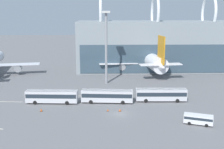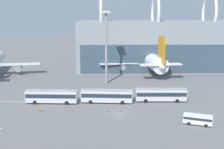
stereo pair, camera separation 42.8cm
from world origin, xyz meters
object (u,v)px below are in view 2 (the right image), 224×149
Objects in this scene: shuttle_bus_0 at (52,96)px; service_van_foreground at (198,119)px; floodlight_mast at (106,41)px; shuttle_bus_2 at (161,94)px; traffic_cone_0 at (41,110)px; traffic_cone_2 at (119,110)px; airliner_at_gate_far at (150,59)px; traffic_cone_1 at (107,110)px; shuttle_bus_1 at (107,95)px.

service_van_foreground is at bearing -20.70° from shuttle_bus_0.
shuttle_bus_2 is at bearing -53.40° from floodlight_mast.
traffic_cone_2 is (18.58, -0.45, -0.07)m from traffic_cone_0.
service_van_foreground is (2.19, -51.31, -3.84)m from airliner_at_gate_far.
shuttle_bus_2 is at bearing 12.88° from traffic_cone_0.
traffic_cone_0 is at bearing -121.18° from floodlight_mast.
floodlight_mast is at bearing 58.82° from traffic_cone_0.
service_van_foreground reaches higher than traffic_cone_2.
traffic_cone_1 is (-18.72, 8.52, -0.97)m from service_van_foreground.
shuttle_bus_2 is at bearing 26.84° from traffic_cone_1.
shuttle_bus_2 is at bearing 32.95° from traffic_cone_2.
traffic_cone_0 is (-1.50, -6.05, -1.59)m from shuttle_bus_0.
shuttle_bus_0 is 14.13m from shuttle_bus_1.
shuttle_bus_2 is 30.58m from traffic_cone_0.
airliner_at_gate_far is at bearing 113.31° from service_van_foreground.
service_van_foreground is at bearing -61.48° from floodlight_mast.
traffic_cone_1 is at bearing -20.43° from shuttle_bus_0.
airliner_at_gate_far is at bearing 68.88° from traffic_cone_1.
shuttle_bus_1 is 7.31m from traffic_cone_2.
shuttle_bus_0 is 15.67m from traffic_cone_1.
shuttle_bus_1 is (14.13, -0.01, 0.00)m from shuttle_bus_0.
shuttle_bus_2 reaches higher than traffic_cone_2.
traffic_cone_1 is (14.24, -6.34, -1.68)m from shuttle_bus_0.
shuttle_bus_2 is 2.15× the size of service_van_foreground.
service_van_foreground is 9.91× the size of traffic_cone_2.
shuttle_bus_0 reaches higher than service_van_foreground.
traffic_cone_2 is at bearing -1.38° from traffic_cone_0.
traffic_cone_0 is at bearing -100.40° from shuttle_bus_0.
airliner_at_gate_far is 2.94× the size of shuttle_bus_1.
floodlight_mast is at bearing 90.23° from traffic_cone_1.
airliner_at_gate_far is 46.12m from traffic_cone_1.
service_van_foreground is 10.45× the size of traffic_cone_1.
airliner_at_gate_far reaches higher than shuttle_bus_0.
traffic_cone_1 is (-16.53, -42.79, -4.81)m from airliner_at_gate_far.
service_van_foreground is at bearing 175.54° from airliner_at_gate_far.
floodlight_mast reaches higher than shuttle_bus_1.
traffic_cone_0 reaches higher than traffic_cone_2.
service_van_foreground is 8.03× the size of traffic_cone_0.
shuttle_bus_1 reaches higher than traffic_cone_2.
shuttle_bus_2 is at bearing 169.08° from airliner_at_gate_far.
traffic_cone_0 is (-15.63, -25.83, -13.45)m from floodlight_mast.
shuttle_bus_1 is at bearing 162.60° from service_van_foreground.
traffic_cone_1 is at bearing -1.07° from traffic_cone_0.
shuttle_bus_2 reaches higher than service_van_foreground.
airliner_at_gate_far is at bearing 52.79° from traffic_cone_0.
service_van_foreground is 17.97m from traffic_cone_2.
shuttle_bus_2 is (28.26, 0.76, 0.00)m from shuttle_bus_0.
traffic_cone_2 is (-15.88, 8.37, -0.96)m from service_van_foreground.
traffic_cone_1 is at bearing -89.77° from floodlight_mast.
shuttle_bus_1 is 23.99m from service_van_foreground.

